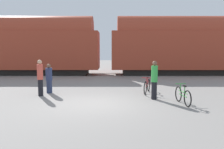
{
  "coord_description": "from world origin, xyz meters",
  "views": [
    {
      "loc": [
        0.63,
        -9.16,
        2.29
      ],
      "look_at": [
        0.61,
        1.43,
        1.1
      ],
      "focal_mm": 35.0,
      "sensor_mm": 36.0,
      "label": 1
    }
  ],
  "objects_px": {
    "freight_train": "(106,44)",
    "bicycle_green": "(183,96)",
    "person_in_red": "(41,77)",
    "person_in_green": "(155,80)",
    "person_in_navy": "(49,79)",
    "bicycle_maroon": "(147,86)"
  },
  "relations": [
    {
      "from": "bicycle_maroon",
      "to": "person_in_red",
      "type": "bearing_deg",
      "value": -171.81
    },
    {
      "from": "bicycle_green",
      "to": "freight_train",
      "type": "bearing_deg",
      "value": 107.81
    },
    {
      "from": "person_in_green",
      "to": "bicycle_green",
      "type": "bearing_deg",
      "value": -163.44
    },
    {
      "from": "freight_train",
      "to": "person_in_red",
      "type": "bearing_deg",
      "value": -106.95
    },
    {
      "from": "bicycle_green",
      "to": "person_in_green",
      "type": "height_order",
      "value": "person_in_green"
    },
    {
      "from": "freight_train",
      "to": "bicycle_maroon",
      "type": "xyz_separation_m",
      "value": [
        2.51,
        -8.88,
        -2.45
      ]
    },
    {
      "from": "bicycle_green",
      "to": "person_in_red",
      "type": "distance_m",
      "value": 6.81
    },
    {
      "from": "freight_train",
      "to": "bicycle_green",
      "type": "xyz_separation_m",
      "value": [
        3.64,
        -11.33,
        -2.46
      ]
    },
    {
      "from": "bicycle_maroon",
      "to": "person_in_green",
      "type": "xyz_separation_m",
      "value": [
        0.08,
        -1.53,
        0.55
      ]
    },
    {
      "from": "freight_train",
      "to": "bicycle_maroon",
      "type": "height_order",
      "value": "freight_train"
    },
    {
      "from": "person_in_green",
      "to": "bicycle_maroon",
      "type": "bearing_deg",
      "value": -29.23
    },
    {
      "from": "freight_train",
      "to": "person_in_green",
      "type": "height_order",
      "value": "freight_train"
    },
    {
      "from": "person_in_green",
      "to": "person_in_navy",
      "type": "relative_size",
      "value": 1.15
    },
    {
      "from": "person_in_red",
      "to": "person_in_green",
      "type": "bearing_deg",
      "value": -6.13
    },
    {
      "from": "person_in_green",
      "to": "person_in_navy",
      "type": "distance_m",
      "value": 5.53
    },
    {
      "from": "freight_train",
      "to": "person_in_navy",
      "type": "relative_size",
      "value": 18.01
    },
    {
      "from": "bicycle_green",
      "to": "person_in_navy",
      "type": "height_order",
      "value": "person_in_navy"
    },
    {
      "from": "person_in_red",
      "to": "freight_train",
      "type": "bearing_deg",
      "value": 74.58
    },
    {
      "from": "bicycle_green",
      "to": "person_in_navy",
      "type": "xyz_separation_m",
      "value": [
        -6.37,
        2.42,
        0.42
      ]
    },
    {
      "from": "person_in_green",
      "to": "person_in_navy",
      "type": "xyz_separation_m",
      "value": [
        -5.32,
        1.51,
        -0.14
      ]
    },
    {
      "from": "bicycle_green",
      "to": "bicycle_maroon",
      "type": "bearing_deg",
      "value": 114.74
    },
    {
      "from": "bicycle_green",
      "to": "bicycle_maroon",
      "type": "distance_m",
      "value": 2.69
    }
  ]
}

